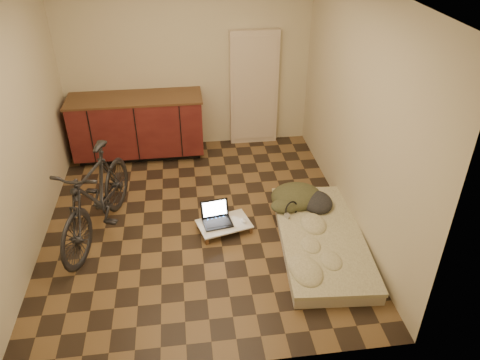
{
  "coord_description": "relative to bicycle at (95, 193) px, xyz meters",
  "views": [
    {
      "loc": [
        -0.11,
        -4.44,
        3.36
      ],
      "look_at": [
        0.48,
        -0.03,
        0.55
      ],
      "focal_mm": 35.0,
      "sensor_mm": 36.0,
      "label": 1
    }
  ],
  "objects": [
    {
      "name": "room_shell",
      "position": [
        1.1,
        0.09,
        0.74
      ],
      "size": [
        3.5,
        4.0,
        2.6
      ],
      "color": "brown",
      "rests_on": "ground"
    },
    {
      "name": "bicycle",
      "position": [
        0.0,
        0.0,
        0.0
      ],
      "size": [
        1.0,
        1.81,
        1.12
      ],
      "primitive_type": "imported",
      "rotation": [
        0.0,
        0.0,
        -0.3
      ],
      "color": "black",
      "rests_on": "ground"
    },
    {
      "name": "laptop",
      "position": [
        1.29,
        -0.07,
        -0.42
      ],
      "size": [
        0.36,
        0.33,
        0.22
      ],
      "rotation": [
        0.0,
        0.0,
        0.15
      ],
      "color": "black",
      "rests_on": "lap_desk"
    },
    {
      "name": "appliance_panel",
      "position": [
        2.05,
        2.03,
        0.29
      ],
      "size": [
        0.7,
        0.1,
        1.7
      ],
      "primitive_type": "cube",
      "color": "beige",
      "rests_on": "ground"
    },
    {
      "name": "headphones",
      "position": [
        2.15,
        -0.13,
        -0.33
      ],
      "size": [
        0.29,
        0.29,
        0.15
      ],
      "primitive_type": null,
      "rotation": [
        0.0,
        0.0,
        0.58
      ],
      "color": "black",
      "rests_on": "futon"
    },
    {
      "name": "clothing_pile",
      "position": [
        2.33,
        0.1,
        -0.27
      ],
      "size": [
        0.69,
        0.59,
        0.26
      ],
      "primitive_type": null,
      "rotation": [
        0.0,
        0.0,
        -0.08
      ],
      "color": "#393A22",
      "rests_on": "futon"
    },
    {
      "name": "mouse",
      "position": [
        1.6,
        -0.12,
        -0.45
      ],
      "size": [
        0.09,
        0.11,
        0.03
      ],
      "primitive_type": "ellipsoid",
      "rotation": [
        0.0,
        0.0,
        0.39
      ],
      "color": "white",
      "rests_on": "lap_desk"
    },
    {
      "name": "lap_desk",
      "position": [
        1.37,
        -0.12,
        -0.48
      ],
      "size": [
        0.66,
        0.51,
        0.1
      ],
      "rotation": [
        0.0,
        0.0,
        0.25
      ],
      "color": "brown",
      "rests_on": "ground"
    },
    {
      "name": "cabinets",
      "position": [
        0.35,
        1.8,
        -0.09
      ],
      "size": [
        1.84,
        0.62,
        0.91
      ],
      "color": "black",
      "rests_on": "ground"
    },
    {
      "name": "futon",
      "position": [
        2.4,
        -0.52,
        -0.48
      ],
      "size": [
        1.03,
        1.9,
        0.16
      ],
      "rotation": [
        0.0,
        0.0,
        -0.08
      ],
      "color": "#B7AB92",
      "rests_on": "ground"
    }
  ]
}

